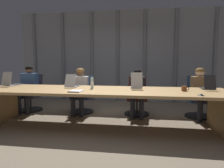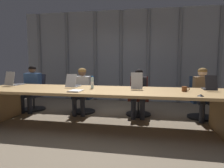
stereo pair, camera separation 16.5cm
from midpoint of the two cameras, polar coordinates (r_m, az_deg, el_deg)
ground_plane at (r=4.17m, az=-1.96°, el=-11.73°), size 13.44×13.44×0.00m
conference_table at (r=4.02m, az=-1.99°, el=-3.33°), size 4.90×1.24×0.74m
curtain_backdrop at (r=6.71m, az=3.37°, el=7.85°), size 6.72×0.17×2.94m
laptop_left_end at (r=5.16m, az=-24.94°, el=0.35°), size 0.26×0.44×0.32m
laptop_left_mid at (r=4.47m, az=-9.71°, el=-0.08°), size 0.22×0.42×0.28m
laptop_center at (r=4.18m, az=8.01°, el=-0.38°), size 0.27×0.43×0.33m
laptop_right_mid at (r=4.39m, az=26.64°, el=-0.77°), size 0.22×0.43×0.29m
office_chair_left_end at (r=5.84m, az=-20.14°, el=-3.33°), size 0.60×0.60×0.95m
office_chair_left_mid at (r=5.26m, az=-6.98°, el=-4.15°), size 0.60×0.60×0.91m
office_chair_center at (r=5.01m, az=8.42°, el=-4.64°), size 0.60×0.60×0.93m
office_chair_right_mid at (r=5.16m, az=24.50°, el=-4.77°), size 0.60×0.60×0.95m
person_left_end at (r=5.66m, az=-20.97°, el=-0.44°), size 0.42×0.56×1.18m
person_left_mid at (r=5.07m, az=-7.65°, el=-1.02°), size 0.43×0.57×1.13m
person_center at (r=4.80m, az=8.49°, el=-1.75°), size 0.37×0.55×1.11m
person_right_mid at (r=4.95m, az=25.12°, el=-1.68°), size 0.40×0.57×1.15m
water_bottle_secondary at (r=4.16m, az=-4.44°, el=0.38°), size 0.06×0.06×0.26m
coffee_mug_near at (r=3.99m, az=20.89°, el=-1.30°), size 0.14×0.10×0.09m
conference_mic_middle at (r=3.55m, az=24.89°, el=-2.88°), size 0.11×0.11×0.03m
spiral_notepad at (r=3.79m, az=-9.00°, el=-1.93°), size 0.23×0.31×0.03m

